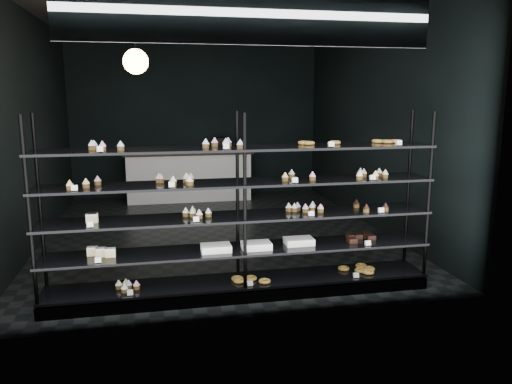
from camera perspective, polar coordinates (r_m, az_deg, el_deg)
The scene contains 5 objects.
room at distance 7.41m, azimuth -4.86°, elevation 7.38°, with size 5.01×6.01×3.20m.
display_shelf at distance 5.17m, azimuth -1.91°, elevation -5.20°, with size 4.00×0.50×1.91m.
signage at distance 4.54m, azimuth -0.50°, elevation 19.58°, with size 3.30×0.05×0.50m.
pendant_lamp at distance 6.11m, azimuth -13.59°, elevation 14.31°, with size 0.29×0.29×0.87m.
service_counter at distance 9.99m, azimuth -7.60°, elevation 1.97°, with size 2.49×0.65×1.23m.
Camera 1 is at (-0.86, -7.34, 2.09)m, focal length 35.00 mm.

